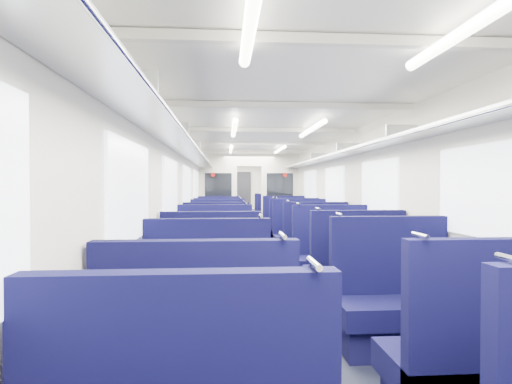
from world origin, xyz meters
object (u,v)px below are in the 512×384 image
end_door (242,196)px  seat_7 (394,308)px  seat_12 (216,249)px  seat_18 (219,229)px  seat_11 (332,262)px  seat_15 (301,239)px  seat_5 (484,373)px  seat_9 (353,278)px  seat_14 (218,241)px  seat_4 (198,379)px  seat_23 (272,218)px  seat_16 (219,234)px  seat_20 (220,222)px  bulkhead (249,193)px  seat_21 (275,221)px  seat_19 (285,228)px  seat_10 (215,262)px  seat_17 (293,234)px  seat_6 (207,317)px  seat_13 (313,249)px  seat_22 (221,218)px  seat_8 (212,282)px

end_door → seat_7: end_door is taller
seat_12 → seat_18: (0.00, 3.28, 0.00)m
seat_11 → seat_15: 2.50m
seat_5 → seat_18: size_ratio=1.00×
seat_9 → seat_14: (-1.66, 3.41, 0.00)m
seat_4 → seat_11: size_ratio=1.00×
seat_9 → seat_23: same height
seat_16 → seat_20: 3.06m
bulkhead → seat_21: (0.83, 0.71, -0.86)m
seat_7 → seat_19: 6.94m
seat_10 → seat_14: same height
seat_17 → seat_6: bearing=-106.1°
seat_20 → seat_4: bearing=-90.0°
bulkhead → seat_12: size_ratio=2.31×
end_door → seat_6: size_ratio=1.65×
seat_14 → seat_19: same height
seat_13 → seat_14: bearing=144.7°
seat_7 → seat_20: 9.00m
seat_13 → seat_20: size_ratio=1.00×
seat_7 → seat_13: bearing=90.0°
seat_5 → seat_20: size_ratio=1.00×
seat_14 → seat_15: 1.66m
seat_4 → seat_19: bearing=78.5°
seat_12 → seat_22: size_ratio=1.00×
seat_11 → seat_14: same height
seat_10 → seat_15: 2.84m
bulkhead → seat_7: size_ratio=2.31×
seat_7 → seat_14: bearing=109.8°
seat_17 → seat_18: 2.04m
seat_15 → seat_19: (0.00, 2.25, 0.00)m
seat_22 → seat_15: bearing=-73.0°
bulkhead → seat_13: size_ratio=2.31×
seat_17 → seat_21: (0.00, 3.40, 0.00)m
seat_14 → seat_16: size_ratio=1.00×
bulkhead → seat_5: size_ratio=2.31×
seat_6 → seat_8: size_ratio=1.00×
seat_6 → seat_22: same height
end_door → seat_18: (-0.83, -6.93, -0.63)m
seat_9 → seat_22: (-1.66, 8.90, 0.00)m
seat_11 → seat_20: (-1.66, 6.67, 0.00)m
seat_12 → seat_14: same height
seat_13 → seat_19: size_ratio=1.00×
seat_11 → seat_15: (0.00, 2.50, 0.00)m
end_door → seat_23: bearing=-77.5°
seat_23 → seat_19: bearing=-90.0°
seat_4 → seat_6: size_ratio=1.00×
end_door → seat_19: bearing=-83.0°
seat_23 → seat_17: bearing=-90.0°
seat_15 → seat_13: bearing=-90.0°
seat_4 → seat_8: bearing=90.0°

